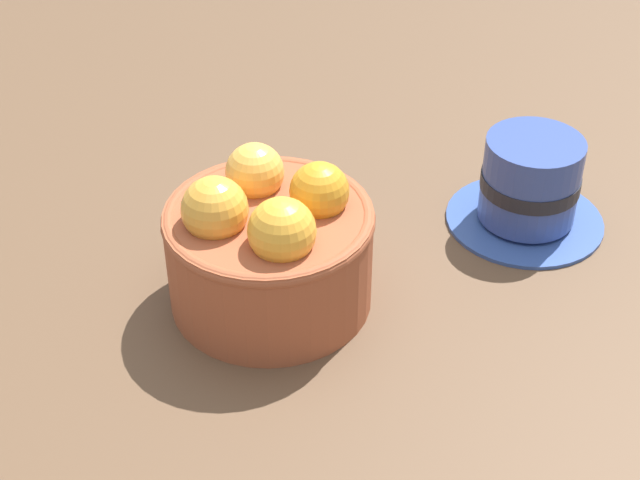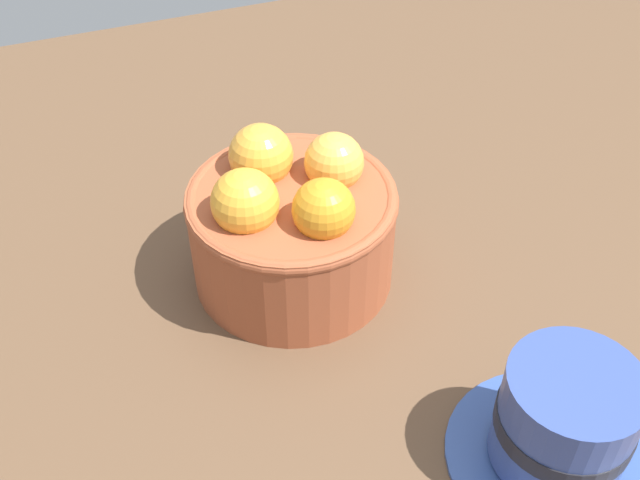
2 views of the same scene
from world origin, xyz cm
name	(u,v)px [view 1 (image 1 of 2)]	position (x,y,z in cm)	size (l,w,h in cm)	color
ground_plane	(272,319)	(0.00, 0.00, -1.91)	(155.30, 83.43, 3.83)	brown
terracotta_bowl	(269,245)	(0.04, -0.03, 4.65)	(13.91, 13.91, 10.36)	#9E4C2D
coffee_cup	(529,186)	(-8.56, 19.09, 3.22)	(11.89, 11.89, 7.12)	#324E93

